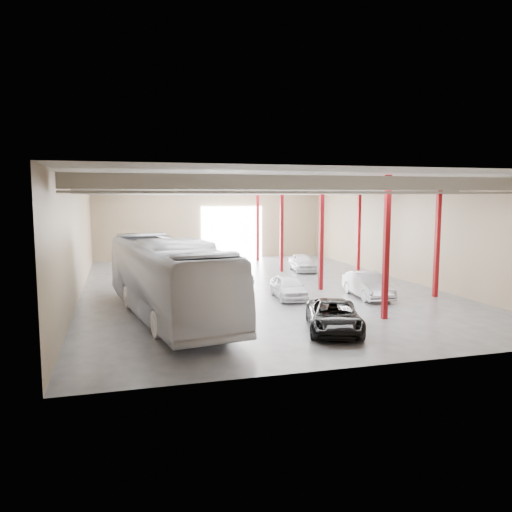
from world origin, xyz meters
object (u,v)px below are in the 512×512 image
car_row_b (227,274)px  car_right_near (368,285)px  coach_bus (168,278)px  car_row_c (202,259)px  car_right_far (302,263)px  black_sedan (334,316)px  car_row_a (288,287)px

car_row_b → car_right_near: (7.12, -6.59, 0.02)m
coach_bus → car_row_c: 17.43m
coach_bus → car_right_far: coach_bus is taller
black_sedan → coach_bus: bearing=162.7°
coach_bus → black_sedan: coach_bus is taller
car_row_a → car_row_b: car_row_b is taller
coach_bus → car_row_a: (7.25, 2.44, -1.27)m
coach_bus → car_right_near: coach_bus is taller
car_row_c → car_right_near: 17.00m
black_sedan → car_right_far: bearing=91.9°
car_row_b → black_sedan: bearing=-100.3°
black_sedan → car_right_near: size_ratio=1.08×
car_row_b → car_row_c: (-0.24, 8.73, -0.07)m
coach_bus → car_row_a: coach_bus is taller
car_right_far → coach_bus: bearing=-127.3°
car_right_near → car_right_far: (0.00, 10.91, -0.06)m
coach_bus → car_row_a: bearing=9.3°
coach_bus → black_sedan: bearing=-44.9°
black_sedan → car_row_c: black_sedan is taller
car_row_c → car_right_far: bearing=-33.2°
coach_bus → car_row_c: bearing=65.6°
coach_bus → car_row_c: size_ratio=3.07×
car_right_near → car_right_far: size_ratio=1.13×
car_row_c → car_right_near: car_right_near is taller
car_row_a → car_row_b: bearing=118.5°
car_row_c → car_right_far: size_ratio=1.13×
black_sedan → car_right_near: car_right_near is taller
coach_bus → car_right_near: (11.88, 1.46, -1.20)m
coach_bus → car_row_a: 7.76m
black_sedan → car_row_b: 13.10m
car_row_a → car_right_far: bearing=69.5°
black_sedan → car_row_a: size_ratio=1.23×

